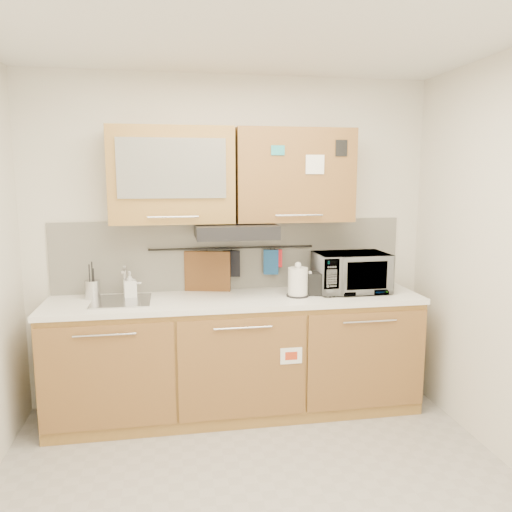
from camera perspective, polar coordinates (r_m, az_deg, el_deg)
name	(u,v)px	position (r m, az deg, el deg)	size (l,w,h in m)	color
floor	(266,510)	(3.10, 1.17, -27.03)	(3.20, 3.20, 0.00)	#9E9993
ceiling	(268,10)	(2.62, 1.37, 26.33)	(3.20, 3.20, 0.00)	white
wall_back	(231,242)	(4.02, -2.82, 1.59)	(3.20, 3.20, 0.00)	silver
base_cabinet	(237,362)	(3.94, -2.16, -12.01)	(2.80, 0.64, 0.88)	#AF803E
countertop	(237,300)	(3.79, -2.20, -5.03)	(2.82, 0.62, 0.04)	white
backsplash	(232,255)	(4.02, -2.79, 0.15)	(2.80, 0.02, 0.56)	silver
upper_cabinets	(233,175)	(3.81, -2.63, 9.18)	(1.82, 0.37, 0.70)	#AF803E
range_hood	(235,231)	(3.76, -2.37, 2.91)	(0.60, 0.46, 0.10)	black
sink	(121,301)	(3.79, -15.13, -4.97)	(0.42, 0.40, 0.26)	silver
utensil_rail	(232,248)	(3.97, -2.73, 0.92)	(0.02, 0.02, 1.30)	black
utensil_crock	(93,289)	(3.92, -18.17, -3.62)	(0.12, 0.12, 0.28)	#BBBBC0
kettle	(298,283)	(3.81, 4.82, -3.06)	(0.19, 0.17, 0.26)	silver
toaster	(320,283)	(3.88, 7.32, -3.11)	(0.26, 0.19, 0.17)	black
microwave	(351,272)	(4.01, 10.79, -1.85)	(0.56, 0.38, 0.31)	#999999
soap_bottle	(130,285)	(3.86, -14.21, -3.20)	(0.09, 0.09, 0.20)	#999999
cutting_board	(207,279)	(3.98, -5.57, -2.68)	(0.36, 0.03, 0.45)	brown
oven_mitt	(271,262)	(4.03, 1.72, -0.69)	(0.12, 0.03, 0.20)	navy
dark_pouch	(232,264)	(3.98, -2.80, -0.88)	(0.13, 0.04, 0.21)	black
pot_holder	(275,258)	(4.03, 2.18, -0.27)	(0.12, 0.02, 0.14)	red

